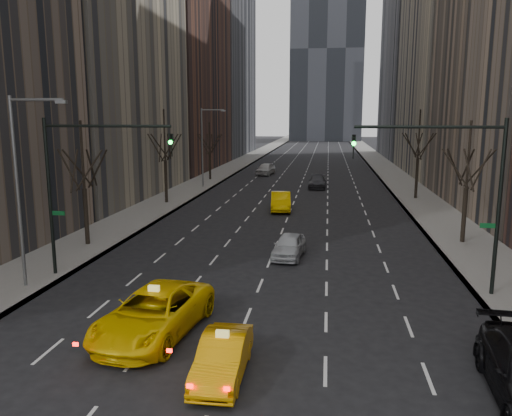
% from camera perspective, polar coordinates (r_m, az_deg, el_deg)
% --- Properties ---
extents(sidewalk_left, '(4.50, 320.00, 0.15)m').
position_cam_1_polar(sidewalk_left, '(83.11, -2.55, 4.79)').
color(sidewalk_left, slate).
rests_on(sidewalk_left, ground).
extents(sidewalk_right, '(4.50, 320.00, 0.15)m').
position_cam_1_polar(sidewalk_right, '(82.18, 14.54, 4.40)').
color(sidewalk_right, slate).
rests_on(sidewalk_right, ground).
extents(bld_left_far, '(14.00, 28.00, 44.00)m').
position_cam_1_polar(bld_left_far, '(82.27, -9.98, 19.92)').
color(bld_left_far, brown).
rests_on(bld_left_far, ground).
extents(bld_left_deep, '(14.00, 30.00, 60.00)m').
position_cam_1_polar(bld_left_deep, '(112.20, -5.03, 21.58)').
color(bld_left_deep, slate).
rests_on(bld_left_deep, ground).
extents(bld_right_deep, '(14.00, 30.00, 58.00)m').
position_cam_1_polar(bld_right_deep, '(109.83, 18.91, 20.80)').
color(bld_right_deep, slate).
rests_on(bld_right_deep, ground).
extents(tree_lw_b, '(3.36, 3.50, 7.82)m').
position_cam_1_polar(tree_lw_b, '(33.26, -19.02, 2.09)').
color(tree_lw_b, black).
rests_on(tree_lw_b, ground).
extents(tree_lw_c, '(3.36, 3.50, 8.74)m').
position_cam_1_polar(tree_lw_c, '(47.91, -10.33, 5.26)').
color(tree_lw_c, black).
rests_on(tree_lw_c, ground).
extents(tree_lw_d, '(3.36, 3.50, 7.36)m').
position_cam_1_polar(tree_lw_d, '(65.22, -5.30, 6.29)').
color(tree_lw_d, black).
rests_on(tree_lw_d, ground).
extents(tree_rw_b, '(3.36, 3.50, 7.82)m').
position_cam_1_polar(tree_rw_b, '(34.72, 22.89, 2.17)').
color(tree_rw_b, black).
rests_on(tree_rw_b, ground).
extents(tree_rw_c, '(3.36, 3.50, 8.74)m').
position_cam_1_polar(tree_rw_c, '(52.19, 18.00, 5.33)').
color(tree_rw_c, black).
rests_on(tree_rw_c, ground).
extents(traffic_mast_left, '(6.69, 0.39, 8.00)m').
position_cam_1_polar(traffic_mast_left, '(26.43, -19.54, 3.92)').
color(traffic_mast_left, black).
rests_on(traffic_mast_left, ground).
extents(traffic_mast_right, '(6.69, 0.39, 8.00)m').
position_cam_1_polar(traffic_mast_right, '(24.17, 22.44, 3.17)').
color(traffic_mast_right, black).
rests_on(traffic_mast_right, ground).
extents(streetlight_near, '(2.83, 0.22, 9.00)m').
position_cam_1_polar(streetlight_near, '(25.58, -25.07, 3.63)').
color(streetlight_near, slate).
rests_on(streetlight_near, ground).
extents(streetlight_far, '(2.83, 0.22, 9.00)m').
position_cam_1_polar(streetlight_far, '(58.04, -5.83, 7.81)').
color(streetlight_far, slate).
rests_on(streetlight_far, ground).
extents(taxi_suv, '(3.71, 6.58, 1.73)m').
position_cam_1_polar(taxi_suv, '(19.69, -11.60, -11.68)').
color(taxi_suv, yellow).
rests_on(taxi_suv, ground).
extents(taxi_sedan, '(1.46, 4.07, 1.34)m').
position_cam_1_polar(taxi_sedan, '(16.61, -3.82, -16.60)').
color(taxi_sedan, '#EE9C05').
rests_on(taxi_sedan, ground).
extents(silver_sedan_ahead, '(2.05, 4.21, 1.38)m').
position_cam_1_polar(silver_sedan_ahead, '(29.59, 3.79, -4.32)').
color(silver_sedan_ahead, '#ADB0B5').
rests_on(silver_sedan_ahead, ground).
extents(far_taxi, '(2.17, 5.03, 1.61)m').
position_cam_1_polar(far_taxi, '(44.20, 2.86, 0.76)').
color(far_taxi, '#FBC205').
rests_on(far_taxi, ground).
extents(far_suv_grey, '(2.06, 4.93, 1.42)m').
position_cam_1_polar(far_suv_grey, '(58.55, 7.02, 2.98)').
color(far_suv_grey, '#2F2E33').
rests_on(far_suv_grey, ground).
extents(far_car_white, '(2.67, 5.20, 1.69)m').
position_cam_1_polar(far_car_white, '(71.23, 1.10, 4.48)').
color(far_car_white, silver).
rests_on(far_car_white, ground).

